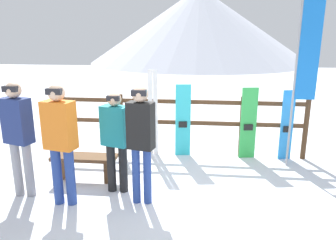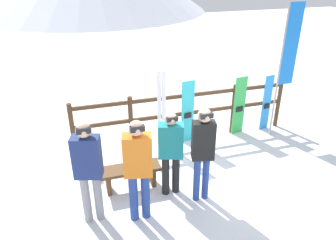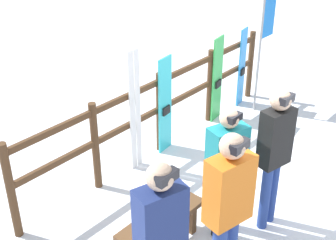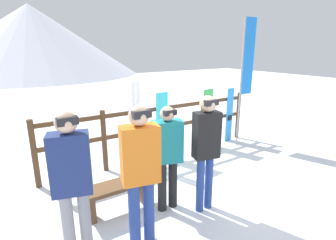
{
  "view_description": "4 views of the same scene",
  "coord_description": "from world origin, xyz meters",
  "px_view_note": "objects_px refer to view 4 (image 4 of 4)",
  "views": [
    {
      "loc": [
        0.43,
        -4.59,
        2.46
      ],
      "look_at": [
        -0.16,
        0.96,
        0.96
      ],
      "focal_mm": 35.0,
      "sensor_mm": 36.0,
      "label": 1
    },
    {
      "loc": [
        -2.32,
        -4.49,
        3.87
      ],
      "look_at": [
        -0.64,
        1.03,
        0.99
      ],
      "focal_mm": 35.0,
      "sensor_mm": 36.0,
      "label": 2
    },
    {
      "loc": [
        -4.49,
        -2.19,
        3.77
      ],
      "look_at": [
        -0.58,
        1.17,
        0.97
      ],
      "focal_mm": 50.0,
      "sensor_mm": 36.0,
      "label": 3
    },
    {
      "loc": [
        -2.77,
        -2.91,
        2.39
      ],
      "look_at": [
        -0.37,
        0.87,
        1.15
      ],
      "focal_mm": 28.0,
      "sensor_mm": 36.0,
      "label": 4
    }
  ],
  "objects_px": {
    "bench": "(117,191)",
    "person_navy": "(72,177)",
    "person_teal": "(167,152)",
    "rental_flag": "(245,68)",
    "ski_pair_white": "(137,124)",
    "snowboard_green": "(208,119)",
    "snowboard_cyan": "(162,126)",
    "snowboard_blue": "(229,115)",
    "person_black": "(206,144)",
    "person_orange": "(140,167)"
  },
  "relations": [
    {
      "from": "rental_flag",
      "to": "person_navy",
      "type": "bearing_deg",
      "value": -159.67
    },
    {
      "from": "ski_pair_white",
      "to": "snowboard_blue",
      "type": "bearing_deg",
      "value": -0.08
    },
    {
      "from": "bench",
      "to": "person_navy",
      "type": "xyz_separation_m",
      "value": [
        -0.74,
        -0.65,
        0.73
      ]
    },
    {
      "from": "ski_pair_white",
      "to": "snowboard_green",
      "type": "bearing_deg",
      "value": -0.1
    },
    {
      "from": "person_teal",
      "to": "snowboard_cyan",
      "type": "xyz_separation_m",
      "value": [
        0.93,
        1.69,
        -0.2
      ]
    },
    {
      "from": "snowboard_blue",
      "to": "rental_flag",
      "type": "height_order",
      "value": "rental_flag"
    },
    {
      "from": "person_orange",
      "to": "person_navy",
      "type": "xyz_separation_m",
      "value": [
        -0.73,
        0.18,
        0.0
      ]
    },
    {
      "from": "snowboard_green",
      "to": "person_teal",
      "type": "bearing_deg",
      "value": -142.82
    },
    {
      "from": "person_orange",
      "to": "person_teal",
      "type": "relative_size",
      "value": 1.11
    },
    {
      "from": "bench",
      "to": "snowboard_cyan",
      "type": "height_order",
      "value": "snowboard_cyan"
    },
    {
      "from": "ski_pair_white",
      "to": "snowboard_blue",
      "type": "distance_m",
      "value": 2.66
    },
    {
      "from": "person_orange",
      "to": "person_teal",
      "type": "bearing_deg",
      "value": 35.14
    },
    {
      "from": "person_orange",
      "to": "snowboard_cyan",
      "type": "distance_m",
      "value": 2.71
    },
    {
      "from": "person_orange",
      "to": "snowboard_cyan",
      "type": "bearing_deg",
      "value": 53.47
    },
    {
      "from": "bench",
      "to": "person_teal",
      "type": "bearing_deg",
      "value": -28.07
    },
    {
      "from": "person_navy",
      "to": "snowboard_blue",
      "type": "height_order",
      "value": "person_navy"
    },
    {
      "from": "snowboard_blue",
      "to": "person_orange",
      "type": "bearing_deg",
      "value": -149.28
    },
    {
      "from": "person_black",
      "to": "ski_pair_white",
      "type": "height_order",
      "value": "person_black"
    },
    {
      "from": "snowboard_cyan",
      "to": "snowboard_blue",
      "type": "distance_m",
      "value": 2.04
    },
    {
      "from": "bench",
      "to": "ski_pair_white",
      "type": "height_order",
      "value": "ski_pair_white"
    },
    {
      "from": "snowboard_blue",
      "to": "person_black",
      "type": "bearing_deg",
      "value": -141.35
    },
    {
      "from": "person_orange",
      "to": "ski_pair_white",
      "type": "xyz_separation_m",
      "value": [
        0.99,
        2.17,
        -0.17
      ]
    },
    {
      "from": "bench",
      "to": "person_navy",
      "type": "height_order",
      "value": "person_navy"
    },
    {
      "from": "person_teal",
      "to": "rental_flag",
      "type": "bearing_deg",
      "value": 23.99
    },
    {
      "from": "snowboard_cyan",
      "to": "person_black",
      "type": "bearing_deg",
      "value": -103.36
    },
    {
      "from": "person_black",
      "to": "rental_flag",
      "type": "height_order",
      "value": "rental_flag"
    },
    {
      "from": "person_black",
      "to": "snowboard_cyan",
      "type": "relative_size",
      "value": 1.19
    },
    {
      "from": "person_teal",
      "to": "snowboard_blue",
      "type": "relative_size",
      "value": 1.15
    },
    {
      "from": "snowboard_green",
      "to": "ski_pair_white",
      "type": "bearing_deg",
      "value": 179.9
    },
    {
      "from": "person_orange",
      "to": "rental_flag",
      "type": "relative_size",
      "value": 0.58
    },
    {
      "from": "person_navy",
      "to": "snowboard_green",
      "type": "distance_m",
      "value": 4.15
    },
    {
      "from": "person_orange",
      "to": "person_navy",
      "type": "bearing_deg",
      "value": 166.01
    },
    {
      "from": "person_black",
      "to": "person_navy",
      "type": "distance_m",
      "value": 1.86
    },
    {
      "from": "person_teal",
      "to": "ski_pair_white",
      "type": "height_order",
      "value": "ski_pair_white"
    },
    {
      "from": "snowboard_blue",
      "to": "person_teal",
      "type": "bearing_deg",
      "value": -150.34
    },
    {
      "from": "person_black",
      "to": "snowboard_blue",
      "type": "bearing_deg",
      "value": 38.65
    },
    {
      "from": "bench",
      "to": "person_orange",
      "type": "height_order",
      "value": "person_orange"
    },
    {
      "from": "person_black",
      "to": "ski_pair_white",
      "type": "bearing_deg",
      "value": 93.79
    },
    {
      "from": "bench",
      "to": "snowboard_cyan",
      "type": "bearing_deg",
      "value": 39.88
    },
    {
      "from": "bench",
      "to": "snowboard_green",
      "type": "xyz_separation_m",
      "value": [
        2.9,
        1.33,
        0.4
      ]
    },
    {
      "from": "person_black",
      "to": "person_teal",
      "type": "bearing_deg",
      "value": 144.63
    },
    {
      "from": "person_orange",
      "to": "person_teal",
      "type": "distance_m",
      "value": 0.83
    },
    {
      "from": "person_black",
      "to": "person_teal",
      "type": "height_order",
      "value": "person_black"
    },
    {
      "from": "person_black",
      "to": "person_navy",
      "type": "relative_size",
      "value": 0.99
    },
    {
      "from": "bench",
      "to": "person_black",
      "type": "relative_size",
      "value": 0.63
    },
    {
      "from": "snowboard_cyan",
      "to": "person_navy",
      "type": "bearing_deg",
      "value": -139.66
    },
    {
      "from": "bench",
      "to": "snowboard_green",
      "type": "height_order",
      "value": "snowboard_green"
    },
    {
      "from": "person_teal",
      "to": "snowboard_blue",
      "type": "distance_m",
      "value": 3.42
    },
    {
      "from": "snowboard_cyan",
      "to": "snowboard_blue",
      "type": "height_order",
      "value": "snowboard_cyan"
    },
    {
      "from": "person_black",
      "to": "snowboard_cyan",
      "type": "xyz_separation_m",
      "value": [
        0.48,
        2.01,
        -0.32
      ]
    }
  ]
}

